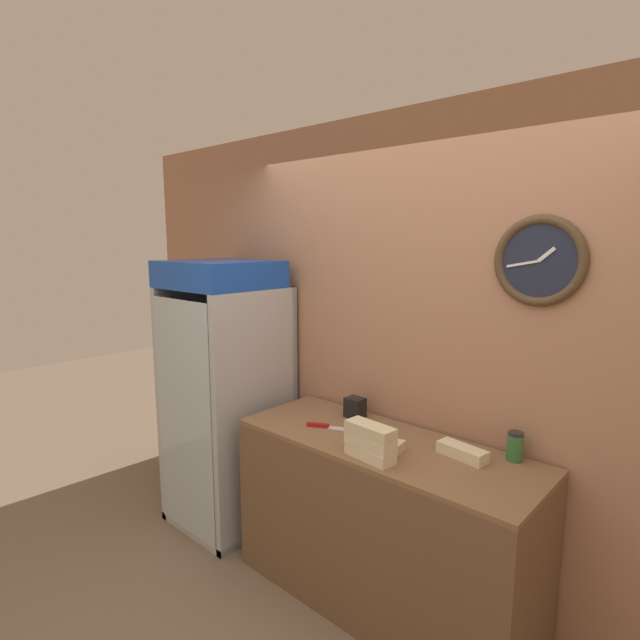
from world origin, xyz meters
The scene contains 11 objects.
wall_back centered at (0.01, 1.22, 1.36)m, with size 5.20×0.10×2.70m.
prep_counter centered at (0.00, 0.86, 0.47)m, with size 1.66×0.62×0.94m.
beverage_cooler centered at (-1.30, 0.86, 1.01)m, with size 0.70×0.70×1.85m.
sandwich_stack_bottom centered at (0.07, 0.64, 0.96)m, with size 0.27×0.13×0.06m.
sandwich_stack_middle centered at (0.07, 0.64, 1.02)m, with size 0.26×0.12×0.06m.
sandwich_stack_top centered at (0.07, 0.64, 1.08)m, with size 0.26×0.12×0.06m.
sandwich_flat_left centered at (0.02, 0.78, 0.96)m, with size 0.27×0.14×0.05m.
sandwich_flat_right centered at (0.40, 0.96, 0.96)m, with size 0.26×0.12×0.06m.
chefs_knife centered at (-0.35, 0.80, 0.94)m, with size 0.29×0.18×0.02m.
condiment_jar centered at (0.60, 1.10, 1.01)m, with size 0.08×0.08×0.14m.
napkin_dispenser centered at (-0.34, 1.05, 1.00)m, with size 0.11×0.09×0.12m.
Camera 1 is at (1.43, -1.21, 2.00)m, focal length 28.00 mm.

